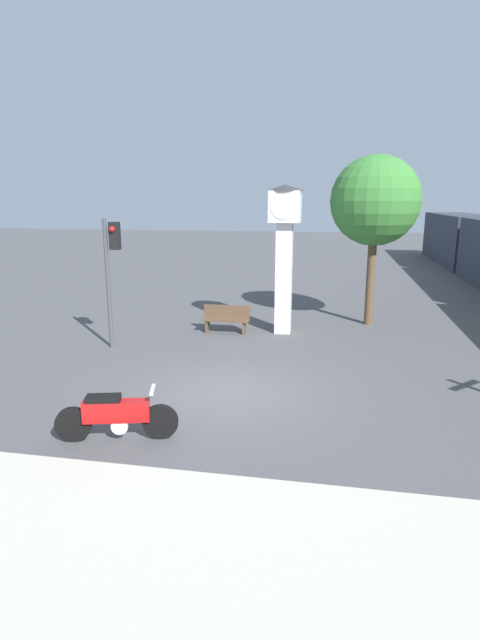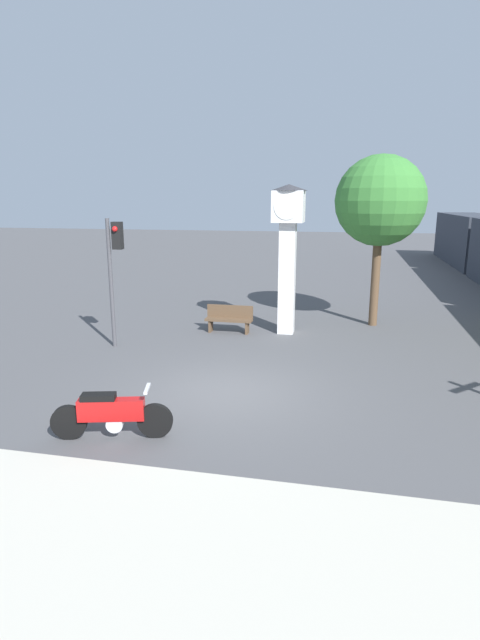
% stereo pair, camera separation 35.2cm
% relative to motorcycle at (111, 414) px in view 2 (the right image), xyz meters
% --- Properties ---
extents(ground_plane, '(120.00, 120.00, 0.00)m').
position_rel_motorcycle_xyz_m(ground_plane, '(1.57, 2.71, -0.49)').
color(ground_plane, '#4C4C4F').
extents(sidewalk_strip, '(36.00, 6.00, 0.10)m').
position_rel_motorcycle_xyz_m(sidewalk_strip, '(1.57, -4.00, -0.44)').
color(sidewalk_strip, '#BCB7A8').
rests_on(sidewalk_strip, ground_plane).
extents(motorcycle, '(2.25, 0.77, 1.01)m').
position_rel_motorcycle_xyz_m(motorcycle, '(0.00, 0.00, 0.00)').
color(motorcycle, black).
rests_on(motorcycle, ground_plane).
extents(clock_tower, '(1.20, 1.20, 4.91)m').
position_rel_motorcycle_xyz_m(clock_tower, '(2.28, 8.40, 2.75)').
color(clock_tower, white).
rests_on(clock_tower, ground_plane).
extents(traffic_light, '(0.50, 0.35, 3.90)m').
position_rel_motorcycle_xyz_m(traffic_light, '(-2.57, 5.68, 2.20)').
color(traffic_light, '#47474C').
rests_on(traffic_light, ground_plane).
extents(street_tree, '(3.09, 3.09, 5.93)m').
position_rel_motorcycle_xyz_m(street_tree, '(5.23, 10.14, 3.87)').
color(street_tree, brown).
rests_on(street_tree, ground_plane).
extents(bench, '(1.60, 0.44, 0.92)m').
position_rel_motorcycle_xyz_m(bench, '(0.38, 8.06, 0.00)').
color(bench, brown).
rests_on(bench, ground_plane).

